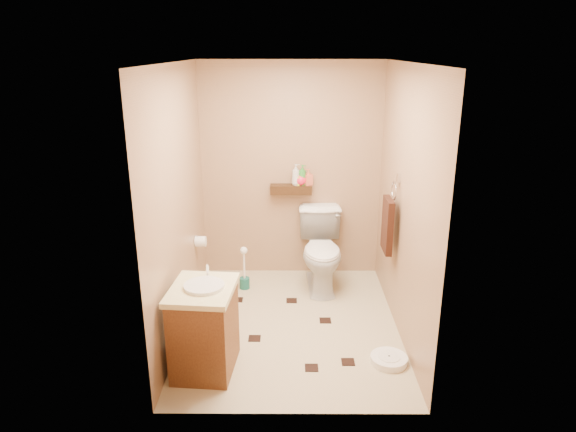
{
  "coord_description": "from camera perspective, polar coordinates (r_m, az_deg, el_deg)",
  "views": [
    {
      "loc": [
        -0.01,
        -4.32,
        2.52
      ],
      "look_at": [
        -0.03,
        0.25,
        1.01
      ],
      "focal_mm": 32.0,
      "sensor_mm": 36.0,
      "label": 1
    }
  ],
  "objects": [
    {
      "name": "bottle_b",
      "position": [
        5.66,
        1.13,
        4.22
      ],
      "size": [
        0.1,
        0.1,
        0.15
      ],
      "primitive_type": "imported",
      "rotation": [
        0.0,
        0.0,
        0.97
      ],
      "color": "#E6F132",
      "rests_on": "wall_shelf"
    },
    {
      "name": "vanity",
      "position": [
        4.27,
        -9.28,
        -12.1
      ],
      "size": [
        0.54,
        0.64,
        0.85
      ],
      "rotation": [
        0.0,
        0.0,
        -0.09
      ],
      "color": "brown",
      "rests_on": "ground"
    },
    {
      "name": "wall_front",
      "position": [
        3.34,
        0.41,
        -4.99
      ],
      "size": [
        2.0,
        0.04,
        2.4
      ],
      "primitive_type": "cube",
      "color": "#9F795B",
      "rests_on": "ground"
    },
    {
      "name": "toilet_brush",
      "position": [
        5.64,
        -4.87,
        -6.43
      ],
      "size": [
        0.11,
        0.11,
        0.49
      ],
      "color": "#175D54",
      "rests_on": "ground"
    },
    {
      "name": "floor_accents",
      "position": [
        4.93,
        0.53,
        -12.44
      ],
      "size": [
        1.15,
        1.31,
        0.01
      ],
      "color": "black",
      "rests_on": "ground"
    },
    {
      "name": "towel_ring",
      "position": [
        4.92,
        11.05,
        -0.74
      ],
      "size": [
        0.12,
        0.3,
        0.76
      ],
      "color": "silver",
      "rests_on": "wall_right"
    },
    {
      "name": "bottle_d",
      "position": [
        5.65,
        1.61,
        4.58
      ],
      "size": [
        0.12,
        0.12,
        0.23
      ],
      "primitive_type": "imported",
      "rotation": [
        0.0,
        0.0,
        1.08
      ],
      "color": "#318C2E",
      "rests_on": "wall_shelf"
    },
    {
      "name": "bottle_e",
      "position": [
        5.66,
        2.26,
        4.35
      ],
      "size": [
        0.11,
        0.11,
        0.18
      ],
      "primitive_type": "imported",
      "rotation": [
        0.0,
        0.0,
        5.13
      ],
      "color": "#D46346",
      "rests_on": "wall_shelf"
    },
    {
      "name": "bottle_c",
      "position": [
        5.66,
        1.44,
        4.25
      ],
      "size": [
        0.17,
        0.17,
        0.16
      ],
      "primitive_type": "imported",
      "rotation": [
        0.0,
        0.0,
        3.71
      ],
      "color": "#F51C41",
      "rests_on": "wall_shelf"
    },
    {
      "name": "wall_left",
      "position": [
        4.62,
        -12.13,
        1.27
      ],
      "size": [
        0.04,
        2.5,
        2.4
      ],
      "primitive_type": "cube",
      "color": "#9F795B",
      "rests_on": "ground"
    },
    {
      "name": "bathroom_scale",
      "position": [
        4.54,
        11.14,
        -15.36
      ],
      "size": [
        0.4,
        0.4,
        0.06
      ],
      "rotation": [
        0.0,
        0.0,
        0.36
      ],
      "color": "white",
      "rests_on": "ground"
    },
    {
      "name": "ground",
      "position": [
        5.0,
        0.34,
        -11.99
      ],
      "size": [
        2.5,
        2.5,
        0.0
      ],
      "primitive_type": "plane",
      "color": "tan",
      "rests_on": "ground"
    },
    {
      "name": "wall_shelf",
      "position": [
        5.69,
        0.34,
        2.99
      ],
      "size": [
        0.46,
        0.14,
        0.1
      ],
      "primitive_type": "cube",
      "color": "#3A230F",
      "rests_on": "wall_back"
    },
    {
      "name": "toilet_paper",
      "position": [
        5.41,
        -9.69,
        -2.79
      ],
      "size": [
        0.12,
        0.11,
        0.12
      ],
      "color": "white",
      "rests_on": "wall_left"
    },
    {
      "name": "toilet",
      "position": [
        5.57,
        3.79,
        -3.9
      ],
      "size": [
        0.5,
        0.84,
        0.84
      ],
      "primitive_type": "imported",
      "rotation": [
        0.0,
        0.0,
        0.03
      ],
      "color": "white",
      "rests_on": "ground"
    },
    {
      "name": "wall_right",
      "position": [
        4.63,
        12.85,
        1.24
      ],
      "size": [
        0.04,
        2.5,
        2.4
      ],
      "primitive_type": "cube",
      "color": "#9F795B",
      "rests_on": "ground"
    },
    {
      "name": "ceiling",
      "position": [
        4.32,
        0.4,
        16.69
      ],
      "size": [
        2.0,
        2.5,
        0.02
      ],
      "primitive_type": "cube",
      "color": "white",
      "rests_on": "wall_back"
    },
    {
      "name": "bottle_a",
      "position": [
        5.65,
        0.87,
        4.63
      ],
      "size": [
        0.1,
        0.1,
        0.24
      ],
      "primitive_type": "imported",
      "rotation": [
        0.0,
        0.0,
        1.49
      ],
      "color": "beige",
      "rests_on": "wall_shelf"
    },
    {
      "name": "wall_back",
      "position": [
        5.72,
        0.34,
        4.94
      ],
      "size": [
        2.0,
        0.04,
        2.4
      ],
      "primitive_type": "cube",
      "color": "#9F795B",
      "rests_on": "ground"
    }
  ]
}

